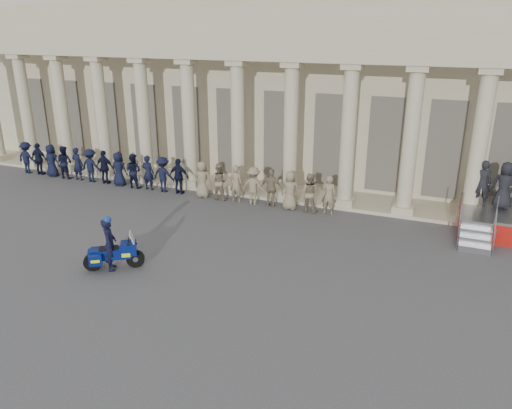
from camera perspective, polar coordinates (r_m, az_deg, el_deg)
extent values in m
plane|color=#424245|center=(17.34, -8.86, -7.11)|extent=(90.00, 90.00, 0.00)
cube|color=tan|center=(29.48, 5.98, 13.40)|extent=(40.00, 10.00, 9.00)
cube|color=tan|center=(24.66, 1.53, 1.66)|extent=(40.00, 2.60, 0.15)
cube|color=tan|center=(22.68, 0.95, 17.36)|extent=(35.80, 1.00, 1.00)
cube|color=tan|center=(22.66, 0.96, 20.14)|extent=(35.80, 1.00, 1.20)
cube|color=tan|center=(33.65, -27.15, 4.84)|extent=(0.90, 0.90, 0.30)
cube|color=tan|center=(31.76, -24.03, 4.53)|extent=(0.90, 0.90, 0.30)
cylinder|color=tan|center=(31.19, -24.80, 9.75)|extent=(0.64, 0.64, 5.60)
cube|color=tan|center=(30.90, -25.60, 15.05)|extent=(0.85, 0.85, 0.24)
cube|color=tan|center=(29.98, -20.53, 4.16)|extent=(0.90, 0.90, 0.30)
cylinder|color=tan|center=(29.37, -21.23, 9.69)|extent=(0.64, 0.64, 5.60)
cube|color=tan|center=(29.06, -21.97, 15.34)|extent=(0.85, 0.85, 0.24)
cube|color=tan|center=(28.32, -16.60, 3.73)|extent=(0.90, 0.90, 0.30)
cylinder|color=tan|center=(27.68, -17.21, 9.59)|extent=(0.64, 0.64, 5.60)
cube|color=tan|center=(27.35, -17.85, 15.60)|extent=(0.85, 0.85, 0.24)
cube|color=tan|center=(26.81, -12.22, 3.22)|extent=(0.90, 0.90, 0.30)
cylinder|color=tan|center=(26.14, -12.69, 9.42)|extent=(0.64, 0.64, 5.60)
cube|color=tan|center=(25.79, -13.20, 15.80)|extent=(0.85, 0.85, 0.24)
cube|color=tan|center=(25.48, -7.35, 2.64)|extent=(0.90, 0.90, 0.30)
cylinder|color=tan|center=(24.77, -7.65, 9.16)|extent=(0.64, 0.64, 5.60)
cube|color=tan|center=(24.40, -7.98, 15.91)|extent=(0.85, 0.85, 0.24)
cube|color=tan|center=(24.35, -2.00, 1.97)|extent=(0.90, 0.90, 0.30)
cylinder|color=tan|center=(23.61, -2.08, 8.80)|extent=(0.64, 0.64, 5.60)
cube|color=tan|center=(23.22, -2.17, 15.88)|extent=(0.85, 0.85, 0.24)
cube|color=tan|center=(23.46, 3.82, 1.23)|extent=(0.90, 0.90, 0.30)
cylinder|color=tan|center=(22.69, 3.99, 8.30)|extent=(0.64, 0.64, 5.60)
cube|color=tan|center=(22.28, 4.17, 15.67)|extent=(0.85, 0.85, 0.24)
cube|color=tan|center=(22.83, 10.02, 0.43)|extent=(0.90, 0.90, 0.30)
cylinder|color=tan|center=(22.04, 10.47, 7.67)|extent=(0.64, 0.64, 5.60)
cube|color=tan|center=(21.62, 10.97, 15.25)|extent=(0.85, 0.85, 0.24)
cube|color=tan|center=(22.49, 16.48, -0.42)|extent=(0.90, 0.90, 0.30)
cylinder|color=tan|center=(21.68, 17.24, 6.91)|extent=(0.64, 0.64, 5.60)
cube|color=tan|center=(21.26, 18.06, 14.58)|extent=(0.85, 0.85, 0.24)
cube|color=tan|center=(22.45, 23.06, -1.27)|extent=(0.90, 0.90, 0.30)
cylinder|color=tan|center=(21.64, 24.11, 6.03)|extent=(0.64, 0.64, 5.60)
cube|color=tan|center=(21.21, 25.24, 13.68)|extent=(0.85, 0.85, 0.24)
cube|color=black|center=(33.61, -23.71, 9.30)|extent=(1.30, 0.12, 4.20)
cube|color=black|center=(31.82, -20.36, 9.21)|extent=(1.30, 0.12, 4.20)
cube|color=black|center=(30.15, -16.63, 9.09)|extent=(1.30, 0.12, 4.20)
cube|color=black|center=(28.62, -12.48, 8.90)|extent=(1.30, 0.12, 4.20)
cube|color=black|center=(27.26, -7.90, 8.64)|extent=(1.30, 0.12, 4.20)
cube|color=black|center=(26.08, -2.87, 8.29)|extent=(1.30, 0.12, 4.20)
cube|color=black|center=(25.11, 2.57, 7.84)|extent=(1.30, 0.12, 4.20)
cube|color=black|center=(24.39, 8.38, 7.28)|extent=(1.30, 0.12, 4.20)
cube|color=black|center=(23.93, 14.46, 6.62)|extent=(1.30, 0.12, 4.20)
cube|color=black|center=(23.74, 20.69, 5.86)|extent=(1.30, 0.12, 4.20)
cube|color=black|center=(23.84, 26.92, 5.02)|extent=(1.30, 0.12, 4.20)
imported|color=black|center=(30.35, -24.72, 4.90)|extent=(1.13, 0.65, 1.75)
imported|color=black|center=(29.73, -23.54, 4.79)|extent=(1.03, 0.43, 1.75)
imported|color=black|center=(29.12, -22.32, 4.67)|extent=(0.86, 0.56, 1.75)
imported|color=black|center=(28.53, -21.04, 4.54)|extent=(0.85, 0.66, 1.75)
imported|color=black|center=(27.95, -19.72, 4.40)|extent=(0.64, 0.42, 1.75)
imported|color=black|center=(27.39, -18.33, 4.26)|extent=(1.13, 0.65, 1.75)
imported|color=black|center=(26.84, -16.89, 4.10)|extent=(1.03, 0.43, 1.75)
imported|color=black|center=(26.31, -15.40, 3.94)|extent=(0.86, 0.56, 1.75)
imported|color=black|center=(25.80, -13.84, 3.77)|extent=(0.85, 0.66, 1.75)
imported|color=black|center=(25.31, -12.22, 3.58)|extent=(0.64, 0.42, 1.75)
imported|color=black|center=(24.84, -10.54, 3.39)|extent=(1.13, 0.65, 1.75)
imported|color=black|center=(24.39, -8.80, 3.19)|extent=(1.03, 0.43, 1.75)
imported|color=#827559|center=(23.78, -6.15, 2.88)|extent=(0.86, 0.56, 1.75)
imported|color=#827559|center=(23.40, -4.25, 2.65)|extent=(0.85, 0.66, 1.75)
imported|color=#827559|center=(23.04, -2.29, 2.41)|extent=(0.64, 0.42, 1.75)
imported|color=#827559|center=(22.71, -0.28, 2.16)|extent=(1.13, 0.65, 1.75)
imported|color=#827559|center=(22.40, 1.79, 1.90)|extent=(1.03, 0.43, 1.75)
imported|color=#827559|center=(22.13, 3.92, 1.63)|extent=(0.86, 0.56, 1.75)
imported|color=#827559|center=(21.89, 6.09, 1.36)|extent=(0.85, 0.66, 1.75)
imported|color=#827559|center=(21.68, 8.31, 1.07)|extent=(0.64, 0.42, 1.75)
cube|color=#9F120C|center=(22.04, 22.25, -1.24)|extent=(0.04, 3.24, 0.82)
cube|color=gray|center=(19.82, 23.67, -4.70)|extent=(1.10, 0.28, 0.23)
cube|color=gray|center=(19.99, 23.76, -3.79)|extent=(1.10, 0.28, 0.23)
cube|color=gray|center=(20.17, 23.84, -2.89)|extent=(1.10, 0.28, 0.23)
cube|color=gray|center=(20.35, 23.93, -2.00)|extent=(1.10, 0.28, 0.23)
imported|color=black|center=(21.82, 24.44, 2.26)|extent=(0.68, 0.45, 1.86)
imported|color=black|center=(21.88, 26.52, 1.98)|extent=(0.91, 0.59, 1.86)
cylinder|color=black|center=(17.51, -13.61, -6.05)|extent=(0.59, 0.44, 0.61)
cylinder|color=black|center=(17.66, -18.15, -6.29)|extent=(0.59, 0.44, 0.61)
cube|color=navy|center=(17.46, -15.82, -5.37)|extent=(1.11, 0.91, 0.35)
cube|color=navy|center=(17.35, -14.33, -4.84)|extent=(0.69, 0.68, 0.42)
cube|color=silver|center=(17.44, -14.27, -5.48)|extent=(0.32, 0.35, 0.11)
cube|color=#B2BFCC|center=(17.21, -13.90, -3.85)|extent=(0.39, 0.46, 0.50)
cube|color=black|center=(17.40, -16.49, -4.85)|extent=(0.68, 0.59, 0.09)
cube|color=navy|center=(17.51, -18.12, -5.27)|extent=(0.45, 0.44, 0.20)
cube|color=navy|center=(17.29, -17.87, -6.09)|extent=(0.46, 0.40, 0.37)
cube|color=#F5FF0D|center=(17.29, -17.87, -6.09)|extent=(0.36, 0.34, 0.09)
cube|color=navy|center=(17.82, -17.67, -5.26)|extent=(0.46, 0.40, 0.37)
cube|color=#F5FF0D|center=(17.82, -17.67, -5.26)|extent=(0.36, 0.34, 0.09)
cylinder|color=silver|center=(17.83, -17.17, -6.01)|extent=(0.52, 0.38, 0.09)
cylinder|color=black|center=(17.26, -14.40, -4.16)|extent=(0.38, 0.56, 0.03)
imported|color=black|center=(17.33, -16.38, -4.37)|extent=(0.73, 0.80, 1.84)
sphere|color=navy|center=(17.00, -16.66, -1.71)|extent=(0.28, 0.28, 0.28)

